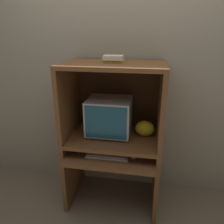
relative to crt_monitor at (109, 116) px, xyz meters
The scene contains 10 objects.
ground_plane 1.01m from the crt_monitor, 81.51° to the right, with size 12.00×12.00×0.00m, color #756651.
wall_back 0.47m from the crt_monitor, 80.37° to the left, with size 6.00×0.06×2.60m.
desk_base 0.56m from the crt_monitor, 62.68° to the right, with size 0.92×0.67×0.63m.
desk_monitor_shelf 0.23m from the crt_monitor, 44.57° to the right, with size 0.92×0.59×0.13m.
hutch_upper 0.28m from the crt_monitor, 17.30° to the right, with size 0.92×0.59×0.72m.
crt_monitor is the anchor object (origin of this frame).
keyboard 0.38m from the crt_monitor, 83.76° to the right, with size 0.40×0.15×0.03m.
mouse 0.46m from the crt_monitor, 39.74° to the right, with size 0.06×0.04×0.03m.
snack_bag 0.37m from the crt_monitor, ahead, with size 0.19×0.14×0.15m.
book_stack 0.57m from the crt_monitor, 48.73° to the right, with size 0.18×0.13×0.06m.
Camera 1 is at (0.33, -1.63, 1.74)m, focal length 35.00 mm.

